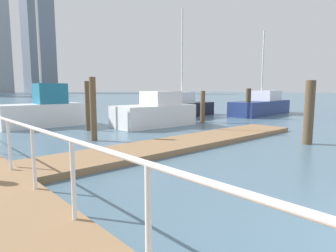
# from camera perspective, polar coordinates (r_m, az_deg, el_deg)

# --- Properties ---
(ground_plane) EXTENTS (300.00, 300.00, 0.00)m
(ground_plane) POSITION_cam_1_polar(r_m,az_deg,el_deg) (20.40, -28.86, 0.65)
(ground_plane) COLOR slate
(floating_dock) EXTENTS (12.62, 2.00, 0.18)m
(floating_dock) POSITION_cam_1_polar(r_m,az_deg,el_deg) (10.65, 3.11, -3.38)
(floating_dock) COLOR #93704C
(floating_dock) RESTS_ON ground_plane
(dock_piling_0) EXTENTS (0.24, 0.24, 2.46)m
(dock_piling_0) POSITION_cam_1_polar(r_m,az_deg,el_deg) (14.83, -15.72, 3.85)
(dock_piling_0) COLOR brown
(dock_piling_0) RESTS_ON ground_plane
(dock_piling_1) EXTENTS (0.34, 0.34, 2.10)m
(dock_piling_1) POSITION_cam_1_polar(r_m,az_deg,el_deg) (21.16, 15.70, 4.37)
(dock_piling_1) COLOR #473826
(dock_piling_1) RESTS_ON ground_plane
(dock_piling_3) EXTENTS (0.35, 0.35, 2.40)m
(dock_piling_3) POSITION_cam_1_polar(r_m,az_deg,el_deg) (11.96, 26.29, 2.42)
(dock_piling_3) COLOR brown
(dock_piling_3) RESTS_ON ground_plane
(dock_piling_4) EXTENTS (0.25, 0.25, 2.55)m
(dock_piling_4) POSITION_cam_1_polar(r_m,az_deg,el_deg) (11.81, -14.68, 3.26)
(dock_piling_4) COLOR brown
(dock_piling_4) RESTS_ON ground_plane
(dock_piling_5) EXTENTS (0.29, 0.29, 1.96)m
(dock_piling_5) POSITION_cam_1_polar(r_m,az_deg,el_deg) (17.79, 6.92, 3.83)
(dock_piling_5) COLOR brown
(dock_piling_5) RESTS_ON ground_plane
(moored_boat_0) EXTENTS (4.62, 2.25, 1.94)m
(moored_boat_0) POSITION_cam_1_polar(r_m,az_deg,el_deg) (16.09, -2.57, 2.68)
(moored_boat_0) COLOR white
(moored_boat_0) RESTS_ON ground_plane
(moored_boat_2) EXTENTS (4.43, 1.92, 9.25)m
(moored_boat_2) POSITION_cam_1_polar(r_m,az_deg,el_deg) (17.26, -23.45, 2.91)
(moored_boat_2) COLOR white
(moored_boat_2) RESTS_ON ground_plane
(moored_boat_3) EXTENTS (7.11, 2.42, 7.68)m
(moored_boat_3) POSITION_cam_1_polar(r_m,az_deg,el_deg) (21.03, 2.53, 3.78)
(moored_boat_3) COLOR black
(moored_boat_3) RESTS_ON ground_plane
(moored_boat_4) EXTENTS (7.38, 2.63, 6.57)m
(moored_boat_4) POSITION_cam_1_polar(r_m,az_deg,el_deg) (24.45, 18.21, 3.90)
(moored_boat_4) COLOR navy
(moored_boat_4) RESTS_ON ground_plane
(skyline_tower_5) EXTENTS (12.55, 13.70, 52.23)m
(skyline_tower_5) POSITION_cam_1_polar(r_m,az_deg,el_deg) (161.28, -24.43, 15.39)
(skyline_tower_5) COLOR slate
(skyline_tower_5) RESTS_ON ground_plane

